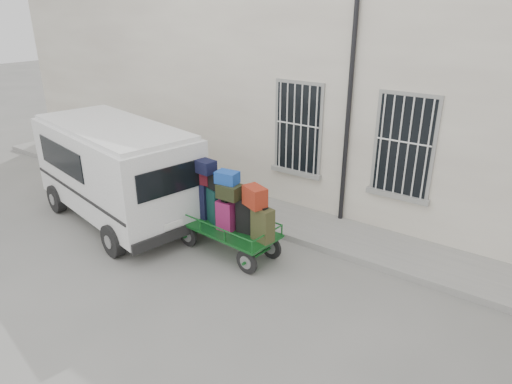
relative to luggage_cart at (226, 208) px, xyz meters
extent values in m
plane|color=slate|center=(0.49, -0.18, -1.04)|extent=(80.00, 80.00, 0.00)
cube|color=#BFB3A3|center=(0.49, 5.32, 1.96)|extent=(24.00, 5.00, 6.00)
cylinder|color=black|center=(1.44, 2.74, 1.76)|extent=(0.11, 0.11, 5.60)
cube|color=black|center=(0.09, 2.80, 1.21)|extent=(1.20, 0.08, 2.20)
cube|color=gray|center=(0.09, 2.78, 0.05)|extent=(1.45, 0.22, 0.12)
cube|color=black|center=(2.79, 2.80, 1.21)|extent=(1.20, 0.08, 2.20)
cube|color=gray|center=(2.79, 2.78, 0.05)|extent=(1.45, 0.22, 0.12)
cube|color=gray|center=(0.49, 2.02, -0.96)|extent=(24.00, 1.70, 0.15)
cylinder|color=black|center=(-0.86, -0.35, -0.78)|extent=(0.53, 0.10, 0.53)
cylinder|color=gray|center=(-0.86, -0.35, -0.78)|extent=(0.30, 0.12, 0.29)
cylinder|color=black|center=(-0.80, 0.44, -0.78)|extent=(0.53, 0.10, 0.53)
cylinder|color=gray|center=(-0.80, 0.44, -0.78)|extent=(0.30, 0.12, 0.29)
cylinder|color=black|center=(0.92, -0.49, -0.78)|extent=(0.53, 0.10, 0.53)
cylinder|color=gray|center=(0.92, -0.49, -0.78)|extent=(0.30, 0.12, 0.29)
cylinder|color=black|center=(0.98, 0.31, -0.78)|extent=(0.53, 0.10, 0.53)
cylinder|color=gray|center=(0.98, 0.31, -0.78)|extent=(0.30, 0.12, 0.29)
cube|color=#13561F|center=(0.06, -0.02, -0.46)|extent=(2.38, 1.23, 0.05)
cylinder|color=#13561F|center=(-1.36, 0.09, -0.30)|extent=(0.31, 0.07, 0.59)
cube|color=black|center=(-0.83, 0.08, -0.01)|extent=(0.53, 0.29, 0.84)
cube|color=black|center=(-0.83, 0.08, 0.42)|extent=(0.22, 0.15, 0.03)
cube|color=#0D3130|center=(-0.38, 0.07, -0.03)|extent=(0.57, 0.44, 0.80)
cube|color=black|center=(-0.38, 0.07, 0.38)|extent=(0.21, 0.15, 0.03)
cube|color=maroon|center=(0.09, -0.12, -0.10)|extent=(0.40, 0.25, 0.66)
cube|color=black|center=(0.09, -0.12, 0.24)|extent=(0.16, 0.13, 0.03)
cube|color=black|center=(0.50, 0.05, -0.06)|extent=(0.41, 0.28, 0.76)
cube|color=black|center=(0.50, 0.05, 0.34)|extent=(0.16, 0.13, 0.03)
cube|color=#38371C|center=(1.01, -0.05, -0.07)|extent=(0.50, 0.36, 0.72)
cube|color=black|center=(1.01, -0.05, 0.30)|extent=(0.19, 0.15, 0.03)
cube|color=#4F100F|center=(-0.77, 0.08, 0.57)|extent=(0.56, 0.35, 0.31)
cube|color=black|center=(-0.31, 0.08, 0.54)|extent=(0.64, 0.42, 0.34)
cube|color=black|center=(0.19, -0.09, 0.47)|extent=(0.50, 0.38, 0.30)
cube|color=maroon|center=(0.81, -0.05, 0.50)|extent=(0.58, 0.48, 0.42)
cube|color=black|center=(-0.52, -0.02, 0.86)|extent=(0.43, 0.36, 0.28)
cube|color=#154593|center=(0.08, -0.04, 0.75)|extent=(0.50, 0.37, 0.25)
cube|color=silver|center=(-3.24, -0.32, 0.37)|extent=(5.14, 2.98, 1.98)
cube|color=silver|center=(-3.24, -0.32, 1.40)|extent=(4.90, 2.77, 0.11)
cube|color=black|center=(-5.59, 0.14, 0.75)|extent=(0.55, 1.82, 0.83)
cube|color=black|center=(-4.09, -1.22, 0.70)|extent=(2.38, 0.51, 0.68)
cube|color=black|center=(-0.86, -0.79, 0.70)|extent=(0.34, 1.52, 0.60)
cube|color=black|center=(-0.87, -0.79, -0.57)|extent=(0.50, 2.01, 0.24)
cube|color=white|center=(-0.83, -0.80, -0.31)|extent=(0.12, 0.46, 0.13)
cylinder|color=black|center=(-5.00, -1.01, -0.67)|extent=(0.78, 0.38, 0.75)
cylinder|color=black|center=(-4.61, 0.98, -0.67)|extent=(0.78, 0.38, 0.75)
cylinder|color=black|center=(-1.88, -1.62, -0.67)|extent=(0.78, 0.38, 0.75)
cylinder|color=black|center=(-1.49, 0.36, -0.67)|extent=(0.78, 0.38, 0.75)
camera|label=1|loc=(5.80, -6.92, 4.09)|focal=32.00mm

